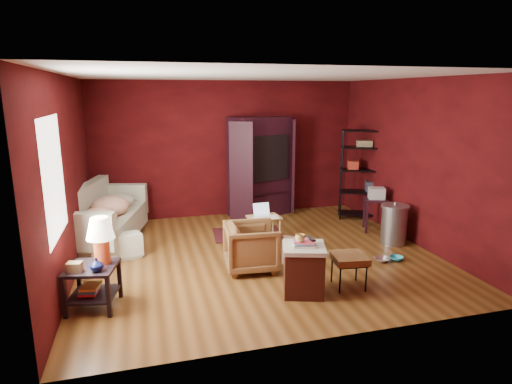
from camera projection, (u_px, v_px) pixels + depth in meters
room at (257, 170)px, 6.55m from camera, size 5.54×5.04×2.84m
sofa at (104, 221)px, 7.34m from camera, size 1.11×2.11×0.79m
armchair at (252, 245)px, 6.27m from camera, size 0.75×0.80×0.76m
pet_bowl_steel at (383, 254)px, 6.60m from camera, size 0.23×0.06×0.23m
pet_bowl_turquoise at (397, 254)px, 6.65m from camera, size 0.22×0.14×0.21m
vase at (96, 265)px, 4.94m from camera, size 0.19×0.20×0.15m
mug at (300, 237)px, 5.37m from camera, size 0.14×0.11×0.12m
side_table at (96, 254)px, 5.12m from camera, size 0.66×0.66×1.11m
sofa_cushions at (104, 218)px, 7.34m from camera, size 1.39×2.37×0.93m
hamper at (304, 268)px, 5.52m from camera, size 0.66×0.66×0.75m
footstool at (349, 259)px, 5.69m from camera, size 0.49×0.49×0.45m
rug_round at (278, 248)px, 7.17m from camera, size 1.68×1.68×0.01m
rug_oriental at (248, 234)px, 7.88m from camera, size 1.31×0.95×0.01m
laptop_desk at (264, 219)px, 7.40m from camera, size 0.58×0.48×0.68m
tv_armoire at (260, 165)px, 8.94m from camera, size 1.53×1.20×2.08m
wire_shelving at (363, 171)px, 8.71m from camera, size 0.98×0.70×1.83m
small_stand at (376, 199)px, 7.99m from camera, size 0.54×0.54×0.83m
trash_can at (394, 224)px, 7.36m from camera, size 0.62×0.62×0.74m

